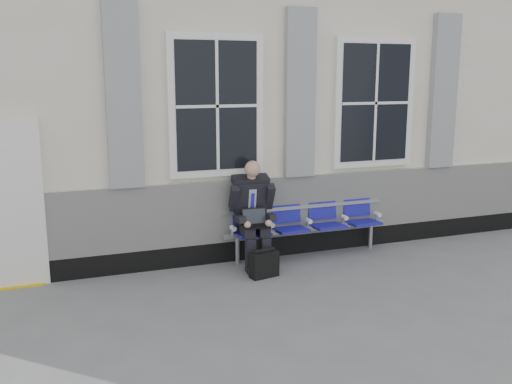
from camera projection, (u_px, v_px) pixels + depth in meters
name	position (u px, v px, depth m)	size (l,w,h in m)	color
ground	(402.00, 277.00, 7.66)	(70.00, 70.00, 0.00)	slate
station_building	(297.00, 100.00, 10.40)	(14.40, 4.40, 4.49)	silver
bench	(307.00, 220.00, 8.49)	(2.60, 0.47, 0.91)	#9EA0A3
businessman	(252.00, 210.00, 8.00)	(0.64, 0.86, 1.51)	black
briefcase	(264.00, 264.00, 7.64)	(0.41, 0.24, 0.40)	black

